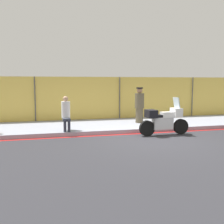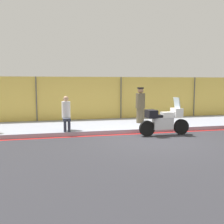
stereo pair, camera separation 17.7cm
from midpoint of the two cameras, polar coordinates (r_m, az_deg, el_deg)
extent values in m
plane|color=#2D2D33|center=(9.57, 8.77, -5.95)|extent=(120.00, 120.00, 0.00)
cube|color=#8E93A3|center=(12.25, 3.40, -2.76)|extent=(31.62, 3.32, 0.16)
cube|color=red|center=(10.64, 6.28, -4.64)|extent=(31.62, 0.18, 0.01)
cube|color=gold|center=(13.80, 1.21, 2.80)|extent=(30.04, 0.08, 2.33)
cylinder|color=#4C4C51|center=(13.21, -16.77, 2.36)|extent=(0.05, 0.05, 2.33)
cylinder|color=#4C4C51|center=(13.70, 1.32, 2.78)|extent=(0.05, 0.05, 2.33)
cylinder|color=#4C4C51|center=(15.41, 16.76, 2.91)|extent=(0.05, 0.05, 2.33)
cylinder|color=black|center=(10.72, 14.29, -3.09)|extent=(0.61, 0.16, 0.60)
cylinder|color=black|center=(10.08, 7.12, -3.55)|extent=(0.61, 0.16, 0.60)
cube|color=silver|center=(10.32, 10.48, -2.39)|extent=(0.81, 0.30, 0.47)
cube|color=white|center=(10.37, 11.52, -0.57)|extent=(0.53, 0.32, 0.22)
cube|color=black|center=(10.24, 10.07, -0.85)|extent=(0.61, 0.30, 0.10)
cube|color=white|center=(10.54, 13.35, -0.07)|extent=(0.33, 0.49, 0.34)
cube|color=silver|center=(10.50, 13.40, 1.99)|extent=(0.12, 0.42, 0.42)
cube|color=black|center=(10.06, 8.00, -0.38)|extent=(0.37, 0.51, 0.30)
cylinder|color=brown|center=(12.29, 5.56, -0.74)|extent=(0.35, 0.35, 0.69)
cylinder|color=brown|center=(12.22, 5.59, 2.46)|extent=(0.43, 0.43, 0.69)
sphere|color=#A37556|center=(12.20, 5.62, 4.69)|extent=(0.27, 0.27, 0.27)
cylinder|color=black|center=(12.20, 5.62, 5.22)|extent=(0.30, 0.30, 0.06)
cylinder|color=#2D3342|center=(10.11, -10.70, -3.08)|extent=(0.11, 0.11, 0.45)
cylinder|color=#2D3342|center=(10.12, -9.83, -3.05)|extent=(0.11, 0.11, 0.45)
cube|color=#2D3342|center=(10.30, -10.38, -1.63)|extent=(0.29, 0.45, 0.10)
cylinder|color=white|center=(10.48, -10.51, 0.53)|extent=(0.34, 0.34, 0.64)
sphere|color=tan|center=(10.44, -10.56, 2.84)|extent=(0.21, 0.21, 0.21)
camera|label=1|loc=(0.09, -90.51, -0.06)|focal=42.00mm
camera|label=2|loc=(0.09, 89.49, 0.06)|focal=42.00mm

